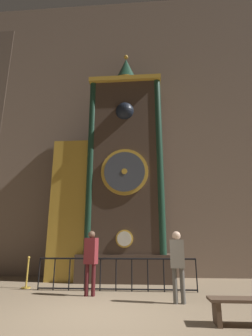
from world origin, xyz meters
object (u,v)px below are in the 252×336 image
object	(u,v)px
visitor_near	(91,256)
stanchion_post	(27,278)
visitor_far	(177,259)
clock_tower	(116,177)
visitor_bench	(245,306)

from	to	relation	value
visitor_near	stanchion_post	size ratio (longest dim) A/B	1.78
visitor_near	visitor_far	size ratio (longest dim) A/B	1.03
clock_tower	visitor_bench	xyz separation A→B (m)	(2.93, -5.17, -3.66)
visitor_near	stanchion_post	xyz separation A→B (m)	(-2.24, 1.06, -0.71)
visitor_bench	stanchion_post	bearing A→B (deg)	148.30
visitor_near	visitor_bench	xyz separation A→B (m)	(3.25, -2.33, -0.70)
visitor_far	stanchion_post	size ratio (longest dim) A/B	1.73
clock_tower	stanchion_post	size ratio (longest dim) A/B	10.36
stanchion_post	clock_tower	bearing A→B (deg)	34.69
clock_tower	visitor_near	bearing A→B (deg)	-96.46
clock_tower	stanchion_post	bearing A→B (deg)	-145.31
visitor_far	stanchion_post	world-z (taller)	visitor_far
clock_tower	visitor_far	xyz separation A→B (m)	(1.97, -3.56, -2.98)
visitor_far	visitor_bench	size ratio (longest dim) A/B	1.33
visitor_far	visitor_bench	distance (m)	1.99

